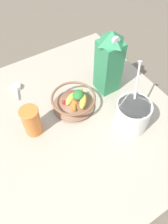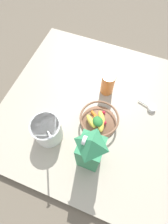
% 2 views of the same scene
% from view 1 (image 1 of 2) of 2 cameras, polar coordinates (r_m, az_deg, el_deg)
% --- Properties ---
extents(ground_plane, '(6.00, 6.00, 0.00)m').
position_cam_1_polar(ground_plane, '(0.92, -4.83, -4.04)').
color(ground_plane, '#665B4C').
extents(countertop, '(0.92, 0.92, 0.03)m').
position_cam_1_polar(countertop, '(0.91, -4.90, -3.47)').
color(countertop, '#B2A893').
rests_on(countertop, ground_plane).
extents(fruit_bowl, '(0.19, 0.19, 0.08)m').
position_cam_1_polar(fruit_bowl, '(0.91, -2.64, 3.00)').
color(fruit_bowl, brown).
rests_on(fruit_bowl, countertop).
extents(milk_carton, '(0.09, 0.09, 0.29)m').
position_cam_1_polar(milk_carton, '(0.92, 6.54, 12.76)').
color(milk_carton, '#338C59').
rests_on(milk_carton, countertop).
extents(yogurt_tub, '(0.14, 0.16, 0.24)m').
position_cam_1_polar(yogurt_tub, '(0.85, 12.50, -0.55)').
color(yogurt_tub, white).
rests_on(yogurt_tub, countertop).
extents(drinking_cup, '(0.07, 0.07, 0.13)m').
position_cam_1_polar(drinking_cup, '(0.84, -13.56, -2.19)').
color(drinking_cup, orange).
rests_on(drinking_cup, countertop).
extents(measuring_scoop, '(0.05, 0.10, 0.02)m').
position_cam_1_polar(measuring_scoop, '(1.05, -17.24, 6.08)').
color(measuring_scoop, white).
rests_on(measuring_scoop, countertop).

